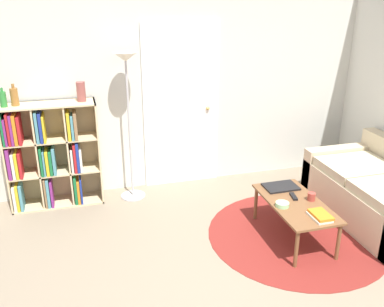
{
  "coord_description": "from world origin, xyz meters",
  "views": [
    {
      "loc": [
        -1.25,
        -2.26,
        2.37
      ],
      "look_at": [
        -0.22,
        1.44,
        0.85
      ],
      "focal_mm": 40.0,
      "sensor_mm": 36.0,
      "label": 1
    }
  ],
  "objects_px": {
    "laptop": "(281,187)",
    "cup": "(311,197)",
    "vase_on_shelf": "(81,92)",
    "bookshelf": "(48,155)",
    "bottle_middle": "(14,97)",
    "bottle_left": "(3,99)",
    "bowl": "(282,204)",
    "coffee_table": "(295,206)",
    "floor_lamp": "(127,86)",
    "couch": "(384,195)"
  },
  "relations": [
    {
      "from": "bowl",
      "to": "bottle_middle",
      "type": "distance_m",
      "value": 2.95
    },
    {
      "from": "cup",
      "to": "laptop",
      "type": "bearing_deg",
      "value": 115.36
    },
    {
      "from": "vase_on_shelf",
      "to": "bowl",
      "type": "bearing_deg",
      "value": -39.84
    },
    {
      "from": "bookshelf",
      "to": "bottle_middle",
      "type": "height_order",
      "value": "bottle_middle"
    },
    {
      "from": "bottle_left",
      "to": "bottle_middle",
      "type": "bearing_deg",
      "value": 12.92
    },
    {
      "from": "bottle_middle",
      "to": "vase_on_shelf",
      "type": "height_order",
      "value": "bottle_middle"
    },
    {
      "from": "floor_lamp",
      "to": "vase_on_shelf",
      "type": "distance_m",
      "value": 0.5
    },
    {
      "from": "couch",
      "to": "laptop",
      "type": "xyz_separation_m",
      "value": [
        -1.1,
        0.24,
        0.13
      ]
    },
    {
      "from": "bookshelf",
      "to": "floor_lamp",
      "type": "height_order",
      "value": "floor_lamp"
    },
    {
      "from": "bottle_middle",
      "to": "bottle_left",
      "type": "bearing_deg",
      "value": -167.08
    },
    {
      "from": "coffee_table",
      "to": "vase_on_shelf",
      "type": "distance_m",
      "value": 2.54
    },
    {
      "from": "coffee_table",
      "to": "laptop",
      "type": "bearing_deg",
      "value": 89.04
    },
    {
      "from": "floor_lamp",
      "to": "vase_on_shelf",
      "type": "xyz_separation_m",
      "value": [
        -0.49,
        0.07,
        -0.05
      ]
    },
    {
      "from": "laptop",
      "to": "vase_on_shelf",
      "type": "bearing_deg",
      "value": 150.63
    },
    {
      "from": "coffee_table",
      "to": "bottle_left",
      "type": "xyz_separation_m",
      "value": [
        -2.69,
        1.38,
        0.91
      ]
    },
    {
      "from": "floor_lamp",
      "to": "cup",
      "type": "bearing_deg",
      "value": -40.29
    },
    {
      "from": "floor_lamp",
      "to": "bookshelf",
      "type": "bearing_deg",
      "value": 175.31
    },
    {
      "from": "couch",
      "to": "bottle_middle",
      "type": "distance_m",
      "value": 4.04
    },
    {
      "from": "coffee_table",
      "to": "bottle_left",
      "type": "height_order",
      "value": "bottle_left"
    },
    {
      "from": "floor_lamp",
      "to": "laptop",
      "type": "bearing_deg",
      "value": -35.21
    },
    {
      "from": "laptop",
      "to": "bottle_left",
      "type": "xyz_separation_m",
      "value": [
        -2.69,
        1.05,
        0.86
      ]
    },
    {
      "from": "laptop",
      "to": "bottle_middle",
      "type": "height_order",
      "value": "bottle_middle"
    },
    {
      "from": "laptop",
      "to": "vase_on_shelf",
      "type": "distance_m",
      "value": 2.36
    },
    {
      "from": "bookshelf",
      "to": "vase_on_shelf",
      "type": "relative_size",
      "value": 5.52
    },
    {
      "from": "coffee_table",
      "to": "cup",
      "type": "bearing_deg",
      "value": -1.8
    },
    {
      "from": "cup",
      "to": "floor_lamp",
      "type": "bearing_deg",
      "value": 139.71
    },
    {
      "from": "bowl",
      "to": "bottle_middle",
      "type": "relative_size",
      "value": 0.56
    },
    {
      "from": "laptop",
      "to": "cup",
      "type": "height_order",
      "value": "cup"
    },
    {
      "from": "couch",
      "to": "bookshelf",
      "type": "bearing_deg",
      "value": 159.1
    },
    {
      "from": "bottle_middle",
      "to": "vase_on_shelf",
      "type": "bearing_deg",
      "value": -0.43
    },
    {
      "from": "floor_lamp",
      "to": "bottle_middle",
      "type": "distance_m",
      "value": 1.17
    },
    {
      "from": "bookshelf",
      "to": "vase_on_shelf",
      "type": "height_order",
      "value": "vase_on_shelf"
    },
    {
      "from": "laptop",
      "to": "cup",
      "type": "xyz_separation_m",
      "value": [
        0.16,
        -0.34,
        0.03
      ]
    },
    {
      "from": "coffee_table",
      "to": "vase_on_shelf",
      "type": "height_order",
      "value": "vase_on_shelf"
    },
    {
      "from": "bowl",
      "to": "cup",
      "type": "bearing_deg",
      "value": 6.57
    },
    {
      "from": "floor_lamp",
      "to": "laptop",
      "type": "xyz_separation_m",
      "value": [
        1.42,
        -1.0,
        -0.94
      ]
    },
    {
      "from": "bottle_left",
      "to": "vase_on_shelf",
      "type": "relative_size",
      "value": 0.94
    },
    {
      "from": "bowl",
      "to": "vase_on_shelf",
      "type": "relative_size",
      "value": 0.6
    },
    {
      "from": "bookshelf",
      "to": "bottle_left",
      "type": "height_order",
      "value": "bottle_left"
    },
    {
      "from": "couch",
      "to": "bottle_left",
      "type": "relative_size",
      "value": 7.94
    },
    {
      "from": "couch",
      "to": "laptop",
      "type": "bearing_deg",
      "value": 167.98
    },
    {
      "from": "bottle_left",
      "to": "vase_on_shelf",
      "type": "height_order",
      "value": "vase_on_shelf"
    },
    {
      "from": "vase_on_shelf",
      "to": "coffee_table",
      "type": "bearing_deg",
      "value": -36.45
    },
    {
      "from": "bookshelf",
      "to": "bottle_middle",
      "type": "bearing_deg",
      "value": 179.33
    },
    {
      "from": "bookshelf",
      "to": "laptop",
      "type": "bearing_deg",
      "value": -24.8
    },
    {
      "from": "bookshelf",
      "to": "bowl",
      "type": "relative_size",
      "value": 9.17
    },
    {
      "from": "couch",
      "to": "bottle_left",
      "type": "xyz_separation_m",
      "value": [
        -3.8,
        1.29,
        1.0
      ]
    },
    {
      "from": "bottle_left",
      "to": "bookshelf",
      "type": "bearing_deg",
      "value": 3.46
    },
    {
      "from": "couch",
      "to": "bottle_left",
      "type": "height_order",
      "value": "bottle_left"
    },
    {
      "from": "cup",
      "to": "bottle_middle",
      "type": "xyz_separation_m",
      "value": [
        -2.74,
        1.41,
        0.85
      ]
    }
  ]
}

